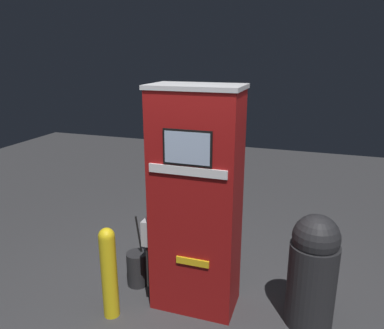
{
  "coord_description": "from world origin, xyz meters",
  "views": [
    {
      "loc": [
        1.02,
        -2.9,
        2.47
      ],
      "look_at": [
        0.0,
        0.12,
        1.52
      ],
      "focal_mm": 35.0,
      "sensor_mm": 36.0,
      "label": 1
    }
  ],
  "objects_px": {
    "gas_pump": "(196,202)",
    "trash_bin": "(313,270)",
    "squeegee_bucket": "(137,268)",
    "safety_bollard": "(109,270)"
  },
  "relations": [
    {
      "from": "trash_bin",
      "to": "squeegee_bucket",
      "type": "height_order",
      "value": "trash_bin"
    },
    {
      "from": "squeegee_bucket",
      "to": "gas_pump",
      "type": "bearing_deg",
      "value": -7.97
    },
    {
      "from": "safety_bollard",
      "to": "trash_bin",
      "type": "relative_size",
      "value": 0.84
    },
    {
      "from": "gas_pump",
      "to": "trash_bin",
      "type": "height_order",
      "value": "gas_pump"
    },
    {
      "from": "gas_pump",
      "to": "safety_bollard",
      "type": "distance_m",
      "value": 1.05
    },
    {
      "from": "gas_pump",
      "to": "safety_bollard",
      "type": "height_order",
      "value": "gas_pump"
    },
    {
      "from": "trash_bin",
      "to": "squeegee_bucket",
      "type": "distance_m",
      "value": 1.85
    },
    {
      "from": "gas_pump",
      "to": "squeegee_bucket",
      "type": "xyz_separation_m",
      "value": [
        -0.71,
        0.1,
        -0.91
      ]
    },
    {
      "from": "gas_pump",
      "to": "squeegee_bucket",
      "type": "bearing_deg",
      "value": 172.03
    },
    {
      "from": "safety_bollard",
      "to": "trash_bin",
      "type": "bearing_deg",
      "value": 15.5
    }
  ]
}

